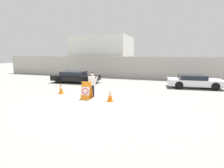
{
  "coord_description": "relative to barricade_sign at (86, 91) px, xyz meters",
  "views": [
    {
      "loc": [
        4.59,
        -9.54,
        2.93
      ],
      "look_at": [
        0.8,
        1.96,
        0.84
      ],
      "focal_mm": 28.0,
      "sensor_mm": 36.0,
      "label": 1
    }
  ],
  "objects": [
    {
      "name": "security_guard",
      "position": [
        0.11,
        0.65,
        0.39
      ],
      "size": [
        0.57,
        0.58,
        1.73
      ],
      "rotation": [
        0.0,
        0.0,
        1.1
      ],
      "color": "#232838",
      "rests_on": "ground_plane"
    },
    {
      "name": "traffic_cone_near",
      "position": [
        1.63,
        -0.01,
        -0.22
      ],
      "size": [
        0.41,
        0.41,
        0.71
      ],
      "color": "orange",
      "rests_on": "ground_plane"
    },
    {
      "name": "building_block",
      "position": [
        -4.76,
        15.48,
        2.18
      ],
      "size": [
        8.13,
        6.94,
        5.5
      ],
      "color": "silver",
      "rests_on": "ground_plane"
    },
    {
      "name": "parked_car_front_coupe",
      "position": [
        -4.1,
        5.73,
        0.03
      ],
      "size": [
        4.89,
        2.24,
        1.16
      ],
      "rotation": [
        0.0,
        0.0,
        0.06
      ],
      "color": "black",
      "rests_on": "ground_plane"
    },
    {
      "name": "traffic_cone_mid",
      "position": [
        -2.52,
        0.84,
        -0.18
      ],
      "size": [
        0.38,
        0.38,
        0.8
      ],
      "color": "orange",
      "rests_on": "ground_plane"
    },
    {
      "name": "ground_plane",
      "position": [
        0.48,
        -0.53,
        -0.57
      ],
      "size": [
        90.0,
        90.0,
        0.0
      ],
      "primitive_type": "plane",
      "color": "gray"
    },
    {
      "name": "barricade_sign",
      "position": [
        0.0,
        0.0,
        0.0
      ],
      "size": [
        0.67,
        0.79,
        1.15
      ],
      "rotation": [
        0.0,
        0.0,
        0.08
      ],
      "color": "orange",
      "rests_on": "ground_plane"
    },
    {
      "name": "parked_car_far_side",
      "position": [
        7.17,
        6.45,
        0.01
      ],
      "size": [
        4.64,
        2.35,
        1.13
      ],
      "rotation": [
        0.0,
        0.0,
        0.09
      ],
      "color": "black",
      "rests_on": "ground_plane"
    },
    {
      "name": "perimeter_wall",
      "position": [
        0.48,
        10.62,
        0.74
      ],
      "size": [
        36.0,
        0.3,
        3.07
      ],
      "color": "#ADA8A0",
      "rests_on": "ground_plane"
    }
  ]
}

